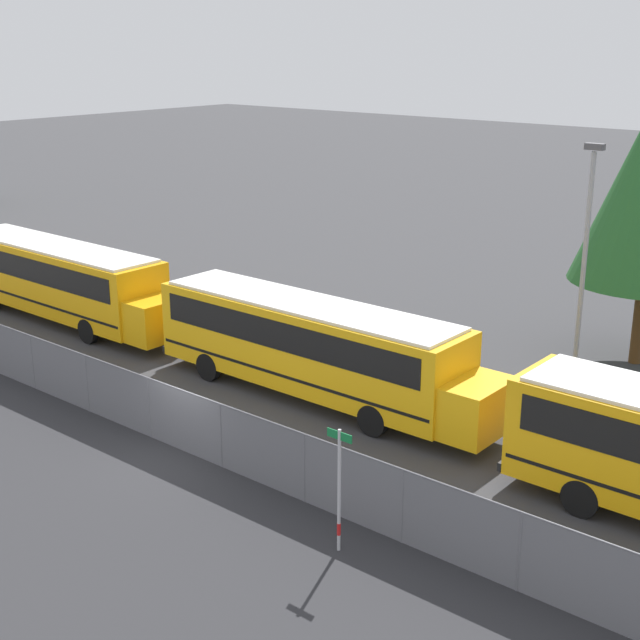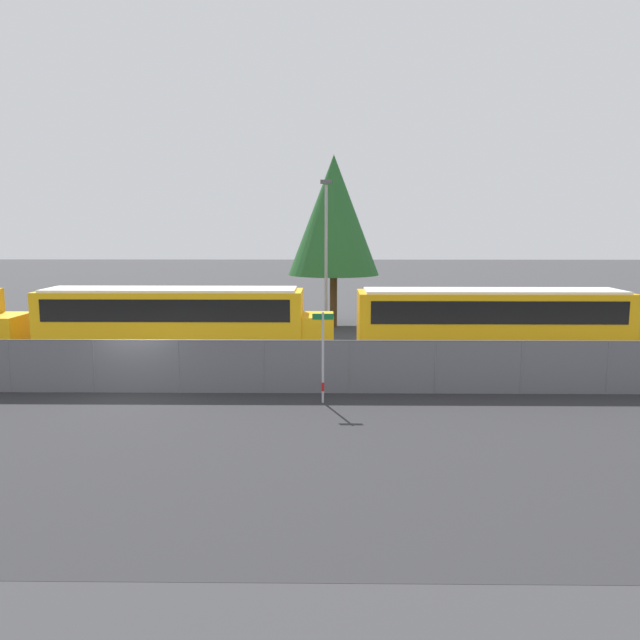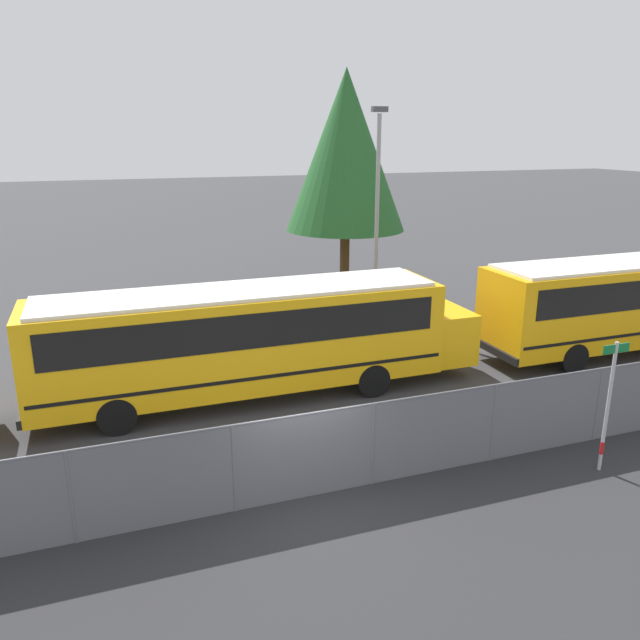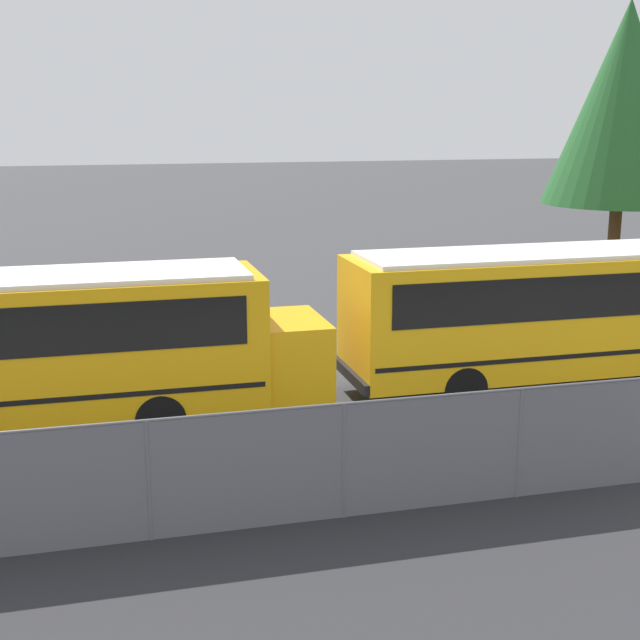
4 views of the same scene
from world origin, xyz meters
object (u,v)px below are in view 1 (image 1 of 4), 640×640
at_px(school_bus_2, 60,276).
at_px(light_pole, 584,263).
at_px(school_bus_3, 314,343).
at_px(street_sign, 339,488).

bearing_deg(school_bus_2, light_pole, 16.75).
height_order(school_bus_3, street_sign, school_bus_3).
height_order(school_bus_3, light_pole, light_pole).
bearing_deg(school_bus_3, street_sign, -46.26).
height_order(school_bus_2, light_pole, light_pole).
xyz_separation_m(school_bus_3, light_pole, (6.45, 5.73, 2.61)).
distance_m(school_bus_3, street_sign, 9.23).
bearing_deg(school_bus_2, street_sign, -17.77).
xyz_separation_m(school_bus_3, street_sign, (6.38, -6.67, -0.30)).
bearing_deg(light_pole, school_bus_3, -138.35).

